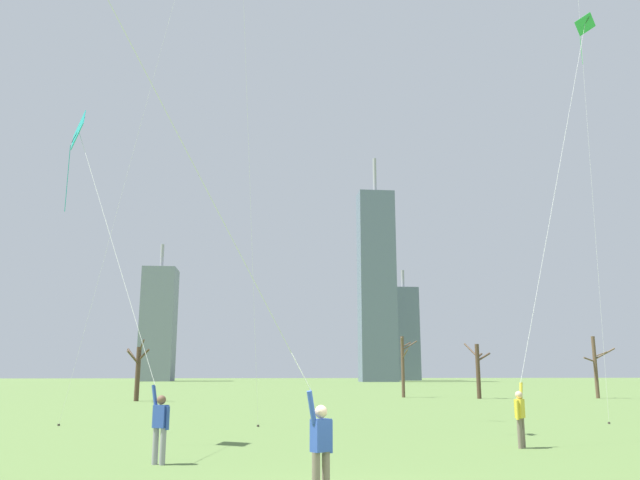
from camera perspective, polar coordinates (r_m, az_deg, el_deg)
name	(u,v)px	position (r m, az deg, el deg)	size (l,w,h in m)	color
kite_flyer_midfield_center_green	(533,339)	(20.95, 18.81, -8.49)	(6.76, 5.19, 17.30)	#726656
kite_flyer_foreground_left_blue	(240,285)	(10.21, -7.33, -4.11)	(8.63, 5.90, 15.87)	#726656
kite_flyer_far_back_teal	(133,327)	(17.51, -16.67, -7.60)	(4.30, 5.02, 10.80)	gray
bare_tree_right_of_center	(478,368)	(54.32, 14.20, -11.25)	(1.90, 1.98, 4.56)	#4C3828
bare_tree_far_right_edge	(137,370)	(50.27, -16.29, -11.28)	(2.03, 3.15, 4.56)	#4C3828
bare_tree_left_of_center	(596,366)	(58.21, 23.83, -10.42)	(2.62, 2.29, 5.10)	brown
bare_tree_leftmost	(403,364)	(55.73, 7.59, -11.11)	(1.62, 2.18, 5.19)	brown
skyline_mid_tower_left	(377,284)	(139.27, 5.19, -4.04)	(7.88, 5.69, 50.31)	slate
skyline_wide_slab	(158,324)	(150.52, -14.50, -7.41)	(7.48, 8.76, 31.70)	gray
skyline_short_annex	(404,334)	(158.64, 7.68, -8.44)	(6.53, 6.21, 27.34)	slate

